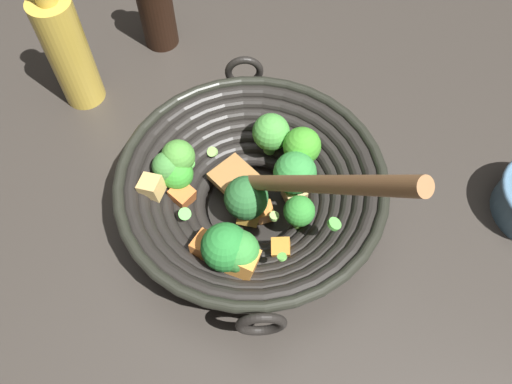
% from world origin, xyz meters
% --- Properties ---
extents(ground_plane, '(4.00, 4.00, 0.00)m').
position_xyz_m(ground_plane, '(0.00, 0.00, 0.00)').
color(ground_plane, '#332D28').
extents(wok, '(0.36, 0.33, 0.29)m').
position_xyz_m(wok, '(-0.00, 0.00, 0.06)').
color(wok, black).
rests_on(wok, ground).
extents(soy_sauce_bottle, '(0.05, 0.05, 0.17)m').
position_xyz_m(soy_sauce_bottle, '(0.35, -0.09, 0.07)').
color(soy_sauce_bottle, black).
rests_on(soy_sauce_bottle, ground).
extents(cooking_oil_bottle, '(0.06, 0.06, 0.23)m').
position_xyz_m(cooking_oil_bottle, '(0.32, 0.07, 0.09)').
color(cooking_oil_bottle, gold).
rests_on(cooking_oil_bottle, ground).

